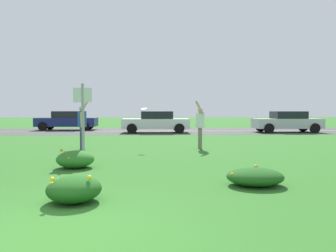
{
  "coord_description": "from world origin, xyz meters",
  "views": [
    {
      "loc": [
        1.32,
        -3.99,
        1.52
      ],
      "look_at": [
        1.83,
        7.89,
        0.96
      ],
      "focal_mm": 35.89,
      "sensor_mm": 36.0,
      "label": 1
    }
  ],
  "objects_px": {
    "car_silver_leftmost": "(287,122)",
    "person_thrower_blue_shirt": "(82,123)",
    "car_navy_center_right": "(67,120)",
    "car_white_center_left": "(156,122)",
    "frisbee_white": "(144,109)",
    "person_catcher_white_shirt": "(200,124)",
    "sign_post_near_path": "(83,114)"
  },
  "relations": [
    {
      "from": "frisbee_white",
      "to": "sign_post_near_path",
      "type": "bearing_deg",
      "value": -124.13
    },
    {
      "from": "sign_post_near_path",
      "to": "car_navy_center_right",
      "type": "distance_m",
      "value": 16.36
    },
    {
      "from": "sign_post_near_path",
      "to": "car_navy_center_right",
      "type": "relative_size",
      "value": 0.52
    },
    {
      "from": "person_thrower_blue_shirt",
      "to": "frisbee_white",
      "type": "distance_m",
      "value": 2.49
    },
    {
      "from": "car_white_center_left",
      "to": "car_navy_center_right",
      "type": "height_order",
      "value": "same"
    },
    {
      "from": "person_catcher_white_shirt",
      "to": "car_navy_center_right",
      "type": "bearing_deg",
      "value": 123.24
    },
    {
      "from": "car_silver_leftmost",
      "to": "car_navy_center_right",
      "type": "bearing_deg",
      "value": 168.08
    },
    {
      "from": "person_thrower_blue_shirt",
      "to": "frisbee_white",
      "type": "height_order",
      "value": "person_thrower_blue_shirt"
    },
    {
      "from": "sign_post_near_path",
      "to": "person_thrower_blue_shirt",
      "type": "relative_size",
      "value": 1.19
    },
    {
      "from": "person_thrower_blue_shirt",
      "to": "car_silver_leftmost",
      "type": "height_order",
      "value": "person_thrower_blue_shirt"
    },
    {
      "from": "car_white_center_left",
      "to": "car_navy_center_right",
      "type": "distance_m",
      "value": 7.58
    },
    {
      "from": "sign_post_near_path",
      "to": "car_silver_leftmost",
      "type": "bearing_deg",
      "value": 47.45
    },
    {
      "from": "person_thrower_blue_shirt",
      "to": "car_silver_leftmost",
      "type": "relative_size",
      "value": 0.44
    },
    {
      "from": "person_thrower_blue_shirt",
      "to": "frisbee_white",
      "type": "bearing_deg",
      "value": -4.82
    },
    {
      "from": "sign_post_near_path",
      "to": "person_thrower_blue_shirt",
      "type": "height_order",
      "value": "sign_post_near_path"
    },
    {
      "from": "person_thrower_blue_shirt",
      "to": "car_navy_center_right",
      "type": "relative_size",
      "value": 0.44
    },
    {
      "from": "sign_post_near_path",
      "to": "person_thrower_blue_shirt",
      "type": "bearing_deg",
      "value": 102.41
    },
    {
      "from": "sign_post_near_path",
      "to": "car_white_center_left",
      "type": "xyz_separation_m",
      "value": [
        2.31,
        12.37,
        -0.68
      ]
    },
    {
      "from": "car_white_center_left",
      "to": "frisbee_white",
      "type": "bearing_deg",
      "value": -93.06
    },
    {
      "from": "frisbee_white",
      "to": "car_white_center_left",
      "type": "xyz_separation_m",
      "value": [
        0.52,
        9.73,
        -0.83
      ]
    },
    {
      "from": "frisbee_white",
      "to": "car_silver_leftmost",
      "type": "xyz_separation_m",
      "value": [
        9.56,
        9.73,
        -0.83
      ]
    },
    {
      "from": "frisbee_white",
      "to": "car_white_center_left",
      "type": "height_order",
      "value": "frisbee_white"
    },
    {
      "from": "sign_post_near_path",
      "to": "frisbee_white",
      "type": "relative_size",
      "value": 9.57
    },
    {
      "from": "car_silver_leftmost",
      "to": "car_white_center_left",
      "type": "distance_m",
      "value": 9.04
    },
    {
      "from": "car_white_center_left",
      "to": "car_silver_leftmost",
      "type": "bearing_deg",
      "value": 0.0
    },
    {
      "from": "car_silver_leftmost",
      "to": "person_thrower_blue_shirt",
      "type": "bearing_deg",
      "value": -141.53
    },
    {
      "from": "sign_post_near_path",
      "to": "person_thrower_blue_shirt",
      "type": "xyz_separation_m",
      "value": [
        -0.63,
        2.85,
        -0.4
      ]
    },
    {
      "from": "frisbee_white",
      "to": "car_silver_leftmost",
      "type": "bearing_deg",
      "value": 45.48
    },
    {
      "from": "person_thrower_blue_shirt",
      "to": "person_catcher_white_shirt",
      "type": "bearing_deg",
      "value": -0.86
    },
    {
      "from": "person_catcher_white_shirt",
      "to": "car_silver_leftmost",
      "type": "bearing_deg",
      "value": 52.46
    },
    {
      "from": "car_navy_center_right",
      "to": "car_silver_leftmost",
      "type": "bearing_deg",
      "value": -11.92
    },
    {
      "from": "person_catcher_white_shirt",
      "to": "car_navy_center_right",
      "type": "distance_m",
      "value": 15.47
    }
  ]
}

